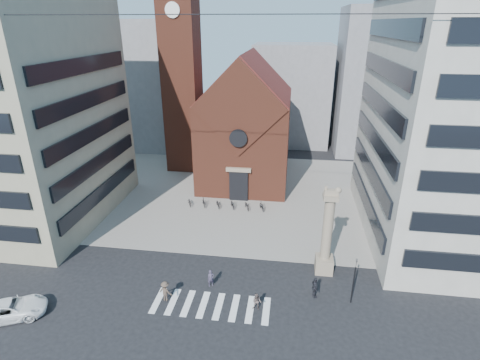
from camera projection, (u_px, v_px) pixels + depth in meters
name	position (u px, v px, depth m)	size (l,w,h in m)	color
ground	(212.00, 282.00, 33.58)	(120.00, 120.00, 0.00)	black
piazza	(241.00, 193.00, 50.90)	(46.00, 30.00, 0.05)	gray
zebra_crossing	(211.00, 305.00, 30.77)	(10.20, 3.20, 0.01)	white
church	(247.00, 125.00, 53.31)	(12.00, 16.65, 18.00)	brown
campanile	(181.00, 65.00, 54.27)	(5.50, 5.50, 31.20)	brown
building_left	(12.00, 107.00, 40.71)	(18.00, 20.00, 26.00)	gray
bg_block_left	(148.00, 85.00, 68.34)	(16.00, 14.00, 22.00)	gray
bg_block_mid	(291.00, 94.00, 70.36)	(14.00, 12.00, 18.00)	gray
bg_block_right	(386.00, 82.00, 64.41)	(16.00, 14.00, 24.00)	gray
lion_column	(327.00, 239.00, 33.69)	(1.63, 1.60, 8.68)	gray
traffic_light	(354.00, 280.00, 30.24)	(0.13, 0.16, 4.30)	black
white_car	(10.00, 309.00, 29.30)	(2.46, 5.34, 1.49)	white
pedestrian_0	(211.00, 278.00, 32.75)	(0.59, 0.39, 1.62)	#3B3448
pedestrian_1	(257.00, 302.00, 30.06)	(0.75, 0.58, 1.53)	#5E4F4B
pedestrian_2	(315.00, 288.00, 31.36)	(1.13, 0.47, 1.93)	black
pedestrian_3	(166.00, 291.00, 31.00)	(1.20, 0.69, 1.86)	#483A30
scooter_0	(190.00, 202.00, 47.37)	(0.61, 1.76, 0.92)	black
scooter_1	(204.00, 202.00, 47.11)	(0.48, 1.71, 1.02)	black
scooter_2	(218.00, 204.00, 46.90)	(0.61, 1.76, 0.92)	black
scooter_3	(232.00, 204.00, 46.65)	(0.48, 1.71, 1.02)	black
scooter_4	(247.00, 205.00, 46.43)	(0.61, 1.76, 0.92)	black
scooter_5	(262.00, 206.00, 46.18)	(0.48, 1.71, 1.02)	black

